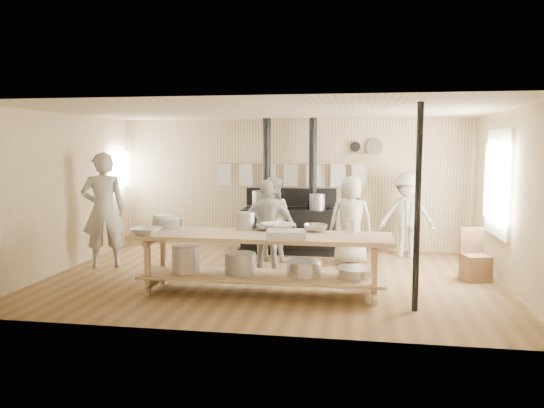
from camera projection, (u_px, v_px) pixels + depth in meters
name	position (u px, v px, depth m)	size (l,w,h in m)	color
ground	(272.00, 278.00, 8.33)	(7.00, 7.00, 0.00)	brown
room_shell	(272.00, 175.00, 8.15)	(7.00, 7.00, 7.00)	tan
window_right	(499.00, 183.00, 8.20)	(0.09, 1.50, 1.65)	beige
left_opening	(119.00, 169.00, 10.67)	(0.00, 0.90, 0.90)	white
stove	(289.00, 225.00, 10.35)	(1.90, 0.75, 2.60)	black
towel_rail	(291.00, 172.00, 10.51)	(3.00, 0.04, 0.47)	tan
back_wall_shelf	(366.00, 149.00, 10.26)	(0.63, 0.14, 0.32)	tan
prep_table	(261.00, 257.00, 7.39)	(3.60, 0.90, 0.85)	tan
support_post	(418.00, 208.00, 6.54)	(0.08, 0.08, 2.60)	black
cook_far_left	(104.00, 210.00, 8.97)	(0.72, 0.47, 1.96)	#9E9A8C
cook_left	(272.00, 219.00, 9.54)	(0.74, 0.57, 1.52)	#9E9A8C
cook_center	(351.00, 220.00, 9.21)	(0.76, 0.49, 1.56)	#9E9A8C
cook_right	(268.00, 230.00, 8.18)	(0.91, 0.38, 1.55)	#9E9A8C
cook_by_window	(407.00, 215.00, 9.80)	(1.02, 0.59, 1.58)	#9E9A8C
chair	(475.00, 265.00, 8.17)	(0.46, 0.46, 0.80)	brown
bowl_white_a	(147.00, 231.00, 7.29)	(0.39, 0.39, 0.10)	silver
bowl_steel_a	(264.00, 227.00, 7.68)	(0.27, 0.27, 0.08)	silver
bowl_white_b	(278.00, 227.00, 7.64)	(0.44, 0.44, 0.11)	silver
bowl_steel_b	(316.00, 228.00, 7.56)	(0.34, 0.34, 0.11)	silver
roasting_pan	(286.00, 235.00, 6.96)	(0.51, 0.34, 0.11)	#B2B2B7
mixing_bowl_large	(167.00, 223.00, 7.91)	(0.44, 0.44, 0.14)	silver
bucket_galv	(245.00, 221.00, 7.71)	(0.28, 0.28, 0.25)	gray
deep_bowl_enamel	(163.00, 221.00, 7.92)	(0.31, 0.31, 0.19)	silver
pitcher	(351.00, 226.00, 7.47)	(0.13, 0.13, 0.20)	silver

